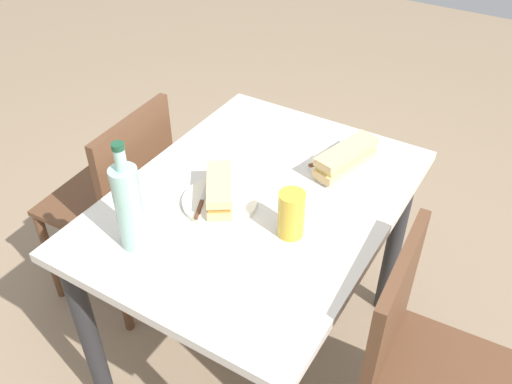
% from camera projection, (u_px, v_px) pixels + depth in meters
% --- Properties ---
extents(ground_plane, '(8.00, 8.00, 0.00)m').
position_uv_depth(ground_plane, '(256.00, 349.00, 2.10)').
color(ground_plane, '#8C755B').
extents(dining_table, '(1.03, 0.78, 0.75)m').
position_uv_depth(dining_table, '(256.00, 229.00, 1.71)').
color(dining_table, beige).
rests_on(dining_table, ground).
extents(chair_far, '(0.42, 0.42, 0.86)m').
position_uv_depth(chair_far, '(121.00, 198.00, 2.03)').
color(chair_far, brown).
rests_on(chair_far, ground).
extents(chair_near, '(0.42, 0.42, 0.86)m').
position_uv_depth(chair_near, '(419.00, 366.00, 1.47)').
color(chair_near, brown).
rests_on(chair_near, ground).
extents(plate_near, '(0.22, 0.22, 0.01)m').
position_uv_depth(plate_near, '(220.00, 201.00, 1.61)').
color(plate_near, silver).
rests_on(plate_near, dining_table).
extents(baguette_sandwich_near, '(0.20, 0.17, 0.07)m').
position_uv_depth(baguette_sandwich_near, '(219.00, 190.00, 1.58)').
color(baguette_sandwich_near, '#DBB77A').
rests_on(baguette_sandwich_near, plate_near).
extents(knife_near, '(0.17, 0.08, 0.01)m').
position_uv_depth(knife_near, '(202.00, 201.00, 1.59)').
color(knife_near, silver).
rests_on(knife_near, plate_near).
extents(plate_far, '(0.22, 0.22, 0.01)m').
position_uv_depth(plate_far, '(345.00, 168.00, 1.74)').
color(plate_far, silver).
rests_on(plate_far, dining_table).
extents(baguette_sandwich_far, '(0.25, 0.13, 0.07)m').
position_uv_depth(baguette_sandwich_far, '(346.00, 157.00, 1.71)').
color(baguette_sandwich_far, '#DBB77A').
rests_on(baguette_sandwich_far, plate_far).
extents(knife_far, '(0.16, 0.10, 0.01)m').
position_uv_depth(knife_far, '(330.00, 159.00, 1.75)').
color(knife_far, silver).
rests_on(knife_far, plate_far).
extents(water_bottle, '(0.07, 0.07, 0.32)m').
position_uv_depth(water_bottle, '(129.00, 206.00, 1.40)').
color(water_bottle, '#99C6B7').
rests_on(water_bottle, dining_table).
extents(beer_glass, '(0.07, 0.07, 0.14)m').
position_uv_depth(beer_glass, '(291.00, 214.00, 1.47)').
color(beer_glass, gold).
rests_on(beer_glass, dining_table).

